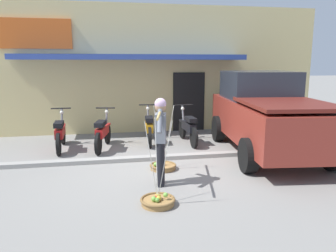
{
  "coord_description": "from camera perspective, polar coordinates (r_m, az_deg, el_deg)",
  "views": [
    {
      "loc": [
        -1.05,
        -6.98,
        2.36
      ],
      "look_at": [
        0.36,
        0.6,
        0.85
      ],
      "focal_mm": 35.26,
      "sensor_mm": 36.0,
      "label": 1
    }
  ],
  "objects": [
    {
      "name": "ground_plane",
      "position": [
        7.44,
        -1.92,
        -7.41
      ],
      "size": [
        90.0,
        90.0,
        0.0
      ],
      "primitive_type": "plane",
      "color": "gray"
    },
    {
      "name": "sidewalk_curb",
      "position": [
        8.09,
        -2.68,
        -5.53
      ],
      "size": [
        20.0,
        0.24,
        0.1
      ],
      "primitive_type": "cube",
      "color": "gray",
      "rests_on": "ground"
    },
    {
      "name": "fruit_vendor",
      "position": [
        6.25,
        -1.3,
        -1.67
      ],
      "size": [
        0.44,
        1.83,
        1.7
      ],
      "color": "black",
      "rests_on": "ground"
    },
    {
      "name": "fruit_basket_left_side",
      "position": [
        5.65,
        -1.77,
        -12.74
      ],
      "size": [
        0.59,
        0.59,
        1.45
      ],
      "color": "#9E7542",
      "rests_on": "ground"
    },
    {
      "name": "fruit_basket_right_side",
      "position": [
        7.39,
        -0.9,
        -6.92
      ],
      "size": [
        0.59,
        0.59,
        1.45
      ],
      "color": "#9E7542",
      "rests_on": "ground"
    },
    {
      "name": "motorcycle_nearest_shop",
      "position": [
        9.38,
        -18.09,
        -1.22
      ],
      "size": [
        0.54,
        1.82,
        1.09
      ],
      "color": "black",
      "rests_on": "ground"
    },
    {
      "name": "motorcycle_second_in_row",
      "position": [
        9.16,
        -11.21,
        -1.15
      ],
      "size": [
        0.57,
        1.8,
        1.09
      ],
      "color": "black",
      "rests_on": "ground"
    },
    {
      "name": "motorcycle_third_in_row",
      "position": [
        9.69,
        -3.32,
        -0.29
      ],
      "size": [
        0.54,
        1.82,
        1.09
      ],
      "color": "black",
      "rests_on": "ground"
    },
    {
      "name": "motorcycle_end_of_row",
      "position": [
        9.66,
        3.5,
        -0.33
      ],
      "size": [
        0.54,
        1.82,
        1.09
      ],
      "color": "black",
      "rests_on": "ground"
    },
    {
      "name": "parked_truck",
      "position": [
        8.97,
        16.6,
        2.09
      ],
      "size": [
        2.56,
        4.88,
        2.1
      ],
      "color": "maroon",
      "rests_on": "ground"
    },
    {
      "name": "storefront_building",
      "position": [
        13.52,
        -7.16,
        9.89
      ],
      "size": [
        13.0,
        6.0,
        4.2
      ],
      "color": "#DBC684",
      "rests_on": "ground"
    }
  ]
}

